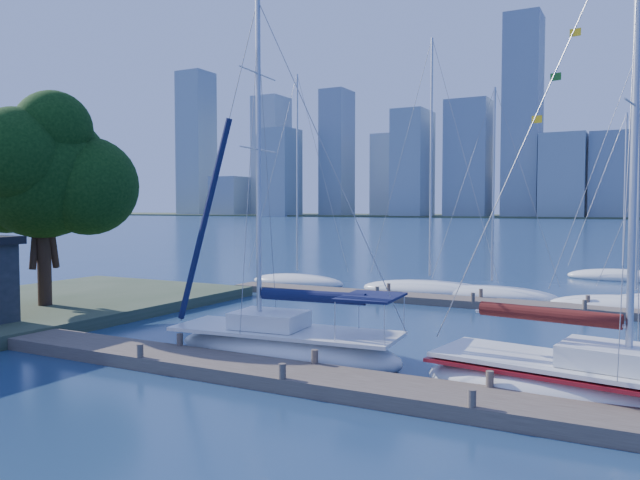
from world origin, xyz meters
The scene contains 13 objects.
ground centered at (0.00, 0.00, 0.00)m, with size 700.00×700.00×0.00m, color navy.
near_dock centered at (0.00, 0.00, 0.20)m, with size 26.00×2.00×0.40m, color #4B3F37.
far_dock centered at (2.00, 16.00, 0.18)m, with size 30.00×1.80×0.36m, color #4B3F37.
shore centered at (-17.00, 3.00, 0.25)m, with size 12.00×22.00×0.50m, color #38472D.
far_shore centered at (0.00, 320.00, 0.00)m, with size 800.00×100.00×1.50m, color #38472D.
tree centered at (-15.53, 4.12, 6.58)m, with size 7.78×7.08×9.93m.
sailboat_navy centered at (-1.91, 2.42, 0.95)m, with size 8.30×3.33×12.14m.
sailboat_maroon centered at (7.16, 2.07, 1.03)m, with size 8.55×3.92×13.09m.
bg_boat_0 centered at (-11.11, 19.23, 0.27)m, with size 6.76×4.05×13.51m.
bg_boat_1 centered at (-2.35, 18.90, 0.29)m, with size 8.40×3.97×14.61m.
bg_boat_2 centered at (1.14, 18.72, 0.25)m, with size 7.17×3.01×11.55m.
bg_boat_3 centered at (7.99, 17.57, 0.27)m, with size 7.81×3.20×12.95m.
bg_boat_7 centered at (6.98, 31.78, 0.25)m, with size 7.33×3.99×11.56m.
Camera 1 is at (8.43, -14.75, 4.91)m, focal length 35.00 mm.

